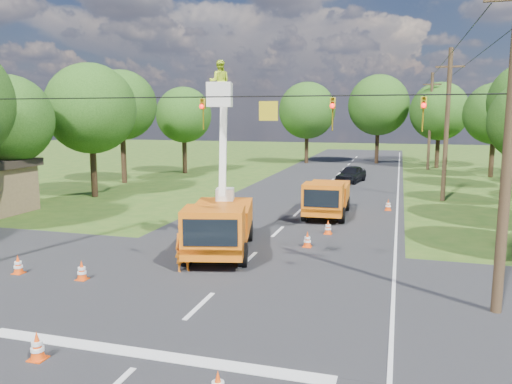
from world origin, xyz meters
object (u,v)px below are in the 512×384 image
(distant_car, at_px, (351,174))
(tree_left_c, at_px, (8,120))
(pole_right_near, at_px, (509,138))
(tree_right_e, at_px, (495,114))
(tree_left_d, at_px, (91,109))
(tree_far_a, at_px, (307,111))
(traffic_cone_3, at_px, (328,227))
(traffic_cone_0, at_px, (37,346))
(tree_left_f, at_px, (184,115))
(traffic_cone_4, at_px, (82,271))
(pole_right_far, at_px, (430,121))
(ground_worker, at_px, (184,247))
(traffic_cone_5, at_px, (18,265))
(second_truck, at_px, (327,197))
(traffic_cone_2, at_px, (307,240))
(pole_right_mid, at_px, (447,124))
(bucket_truck, at_px, (220,214))
(traffic_cone_7, at_px, (388,205))
(tree_far_b, at_px, (378,105))
(tree_left_e, at_px, (121,105))

(distant_car, relative_size, tree_left_c, 0.52)
(pole_right_near, relative_size, tree_right_e, 1.16)
(tree_left_d, height_order, tree_far_a, tree_far_a)
(traffic_cone_3, bearing_deg, distant_car, 92.18)
(tree_right_e, bearing_deg, tree_left_d, -145.22)
(traffic_cone_0, distance_m, tree_left_f, 38.57)
(traffic_cone_4, relative_size, tree_right_e, 0.08)
(pole_right_far, xyz_separation_m, tree_far_a, (-13.50, 3.00, 1.08))
(ground_worker, relative_size, traffic_cone_5, 2.61)
(second_truck, xyz_separation_m, ground_worker, (-3.59, -11.48, -0.19))
(traffic_cone_0, xyz_separation_m, traffic_cone_2, (4.29, 11.76, 0.00))
(traffic_cone_2, bearing_deg, pole_right_mid, 65.32)
(distant_car, bearing_deg, tree_left_c, -121.60)
(traffic_cone_0, relative_size, pole_right_mid, 0.07)
(second_truck, height_order, traffic_cone_2, second_truck)
(tree_left_c, xyz_separation_m, tree_far_a, (11.50, 34.00, 0.75))
(traffic_cone_3, relative_size, tree_left_f, 0.08)
(bucket_truck, xyz_separation_m, tree_left_d, (-13.58, 11.33, 4.45))
(pole_right_near, distance_m, tree_left_c, 26.57)
(tree_left_f, xyz_separation_m, tree_right_e, (28.60, 5.00, 0.13))
(pole_right_mid, xyz_separation_m, pole_right_far, (0.00, 20.00, 0.00))
(traffic_cone_4, bearing_deg, pole_right_far, 71.87)
(second_truck, relative_size, traffic_cone_7, 8.17)
(traffic_cone_4, xyz_separation_m, tree_far_b, (7.88, 45.87, 6.45))
(second_truck, height_order, tree_left_d, tree_left_d)
(distant_car, height_order, traffic_cone_0, distant_car)
(second_truck, distance_m, tree_left_c, 19.07)
(ground_worker, relative_size, traffic_cone_7, 2.61)
(distant_car, bearing_deg, traffic_cone_3, -74.96)
(tree_left_f, bearing_deg, traffic_cone_3, -51.60)
(second_truck, relative_size, tree_far_b, 0.56)
(tree_left_f, height_order, tree_far_a, tree_far_a)
(traffic_cone_5, relative_size, pole_right_near, 0.07)
(distant_car, relative_size, traffic_cone_2, 5.95)
(pole_right_near, bearing_deg, tree_right_e, 81.39)
(tree_left_c, relative_size, tree_far_a, 0.85)
(traffic_cone_5, distance_m, tree_left_f, 32.22)
(traffic_cone_0, relative_size, tree_far_a, 0.07)
(second_truck, relative_size, tree_left_c, 0.72)
(traffic_cone_4, height_order, traffic_cone_7, same)
(traffic_cone_3, bearing_deg, tree_left_c, 177.77)
(traffic_cone_4, height_order, pole_right_near, pole_right_near)
(ground_worker, distance_m, tree_far_b, 44.64)
(traffic_cone_2, distance_m, tree_far_a, 38.44)
(tree_far_b, bearing_deg, pole_right_mid, -77.59)
(tree_far_a, xyz_separation_m, tree_far_b, (8.00, 2.00, 0.62))
(traffic_cone_2, relative_size, traffic_cone_7, 1.00)
(pole_right_near, xyz_separation_m, tree_left_d, (-23.50, 15.00, 1.02))
(distant_car, bearing_deg, tree_left_e, -150.46)
(traffic_cone_3, height_order, pole_right_near, pole_right_near)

